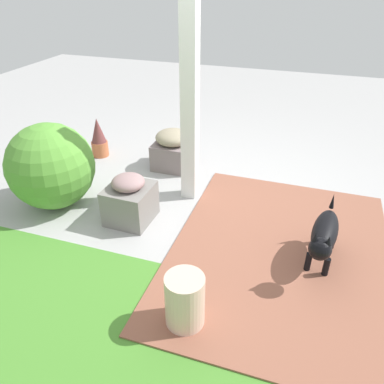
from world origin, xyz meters
name	(u,v)px	position (x,y,z in m)	size (l,w,h in m)	color
ground_plane	(214,205)	(0.00, 0.00, 0.00)	(12.00, 12.00, 0.00)	#A8A7A6
brick_path	(279,253)	(-0.74, 0.56, 0.01)	(1.80, 2.40, 0.02)	#905742
porch_pillar	(190,103)	(0.30, -0.12, 1.00)	(0.15, 0.15, 2.01)	white
stone_planter_nearest	(173,149)	(0.70, -0.68, 0.23)	(0.43, 0.43, 0.47)	slate
stone_planter_mid	(130,200)	(0.69, 0.49, 0.22)	(0.42, 0.44, 0.48)	gray
round_shrub	(51,166)	(1.54, 0.47, 0.43)	(0.85, 0.85, 0.85)	#559736
terracotta_pot_spiky	(99,138)	(1.70, -0.67, 0.24)	(0.21, 0.21, 0.50)	#BA613C
dog	(324,235)	(-1.06, 0.58, 0.29)	(0.26, 0.73, 0.50)	black
ceramic_urn	(185,301)	(-0.21, 1.50, 0.20)	(0.27, 0.27, 0.41)	beige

